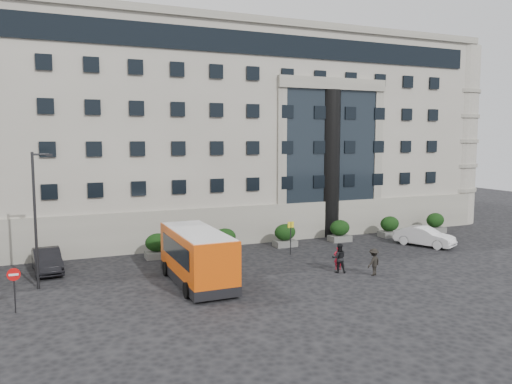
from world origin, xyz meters
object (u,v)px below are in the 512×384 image
(hedge_e, at_px, (390,226))
(hedge_d, at_px, (340,231))
(bus_stop_sign, at_px, (291,232))
(no_entry_sign, at_px, (14,281))
(hedge_a, at_px, (158,246))
(white_taxi, at_px, (424,236))
(pedestrian_c, at_px, (374,262))
(hedge_c, at_px, (285,235))
(street_lamp, at_px, (36,215))
(parked_car_b, at_px, (47,260))
(pedestrian_b, at_px, (339,258))
(minibus, at_px, (197,255))
(pedestrian_a, at_px, (338,258))
(hedge_b, at_px, (225,240))
(hedge_f, at_px, (435,223))

(hedge_e, bearing_deg, hedge_d, 180.00)
(bus_stop_sign, relative_size, no_entry_sign, 1.09)
(hedge_a, bearing_deg, hedge_d, 0.00)
(hedge_d, xyz_separation_m, no_entry_sign, (-24.60, -8.84, 0.72))
(white_taxi, relative_size, pedestrian_c, 2.73)
(hedge_c, distance_m, street_lamp, 19.27)
(hedge_a, distance_m, hedge_c, 10.40)
(parked_car_b, height_order, pedestrian_b, pedestrian_b)
(pedestrian_b, bearing_deg, bus_stop_sign, -61.50)
(hedge_d, height_order, pedestrian_c, hedge_d)
(minibus, relative_size, white_taxi, 1.64)
(hedge_d, xyz_separation_m, pedestrian_b, (-5.45, -8.55, 0.04))
(no_entry_sign, xyz_separation_m, parked_car_b, (1.50, 7.83, -0.88))
(hedge_c, bearing_deg, hedge_e, 0.00)
(pedestrian_b, bearing_deg, pedestrian_a, -95.49)
(hedge_c, xyz_separation_m, pedestrian_b, (-0.25, -8.55, 0.04))
(hedge_e, bearing_deg, no_entry_sign, -163.48)
(hedge_e, distance_m, pedestrian_a, 12.95)
(pedestrian_a, bearing_deg, no_entry_sign, 22.14)
(hedge_b, relative_size, hedge_c, 1.00)
(no_entry_sign, height_order, pedestrian_a, no_entry_sign)
(hedge_a, distance_m, hedge_b, 5.20)
(hedge_e, bearing_deg, white_taxi, -87.16)
(white_taxi, bearing_deg, pedestrian_a, 172.85)
(minibus, bearing_deg, pedestrian_a, -3.60)
(pedestrian_b, relative_size, pedestrian_c, 1.11)
(pedestrian_a, bearing_deg, pedestrian_c, 141.44)
(hedge_b, bearing_deg, street_lamp, -159.93)
(hedge_d, relative_size, no_entry_sign, 0.79)
(street_lamp, xyz_separation_m, minibus, (8.83, -2.57, -2.58))
(hedge_c, bearing_deg, white_taxi, -21.82)
(hedge_a, relative_size, hedge_b, 1.00)
(hedge_a, relative_size, hedge_e, 1.00)
(hedge_b, bearing_deg, pedestrian_a, -55.94)
(parked_car_b, bearing_deg, hedge_b, -0.54)
(minibus, bearing_deg, hedge_d, 25.88)
(hedge_b, xyz_separation_m, street_lamp, (-13.14, -4.80, 3.44))
(parked_car_b, bearing_deg, no_entry_sign, -105.95)
(minibus, bearing_deg, pedestrian_b, -7.99)
(bus_stop_sign, xyz_separation_m, minibus, (-8.61, -4.57, 0.06))
(hedge_e, xyz_separation_m, street_lamp, (-28.74, -4.80, 3.44))
(hedge_a, relative_size, pedestrian_a, 1.18)
(hedge_a, relative_size, street_lamp, 0.23)
(hedge_a, bearing_deg, bus_stop_sign, -16.42)
(bus_stop_sign, distance_m, no_entry_sign, 19.46)
(parked_car_b, bearing_deg, hedge_a, 2.59)
(hedge_e, height_order, parked_car_b, hedge_e)
(hedge_a, distance_m, hedge_f, 26.00)
(minibus, relative_size, pedestrian_c, 4.48)
(hedge_d, bearing_deg, bus_stop_sign, -155.34)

